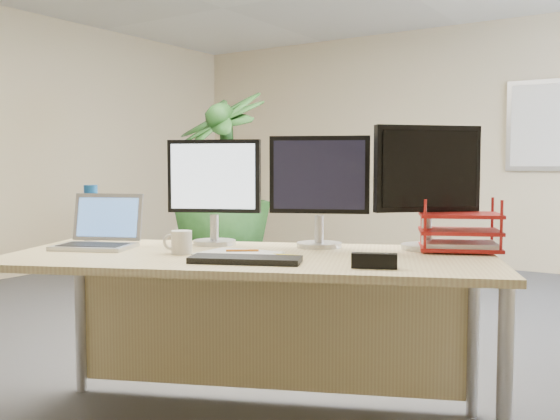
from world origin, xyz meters
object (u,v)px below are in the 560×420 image
Objects in this scene: desk at (255,288)px; monitor_right at (319,184)px; floor_plant at (221,208)px; monitor_left at (214,185)px; laptop at (100,234)px.

monitor_right is at bearing 56.66° from desk.
desk is 1.44× the size of floor_plant.
floor_plant reaches higher than monitor_right.
floor_plant reaches higher than monitor_left.
laptop is (-0.66, -0.27, 0.22)m from desk.
desk is at bearing -14.84° from monitor_left.
desk is 4.48× the size of monitor_left.
monitor_left is at bearing -51.93° from floor_plant.
desk is 4.36× the size of monitor_right.
desk is 0.75m from laptop.
monitor_left is (1.70, -2.17, 0.29)m from floor_plant.
desk is 3.01m from floor_plant.
monitor_left is at bearing 43.14° from laptop.
floor_plant is 3.61× the size of laptop.
monitor_right is at bearing -42.73° from floor_plant.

